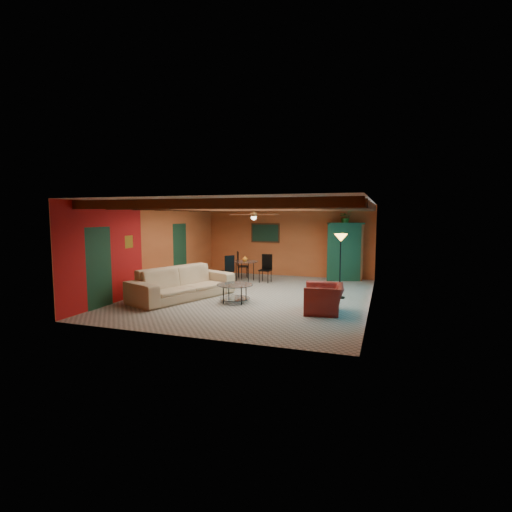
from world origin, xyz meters
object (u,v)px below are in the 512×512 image
(sofa, at_px, (183,283))
(vase, at_px, (245,251))
(dining_table, at_px, (245,267))
(armchair, at_px, (324,299))
(potted_plant, at_px, (346,217))
(armoire, at_px, (345,252))
(floor_lamp, at_px, (340,266))
(coffee_table, at_px, (235,293))

(sofa, xyz_separation_m, vase, (0.65, 3.28, 0.65))
(dining_table, bearing_deg, armchair, -46.70)
(armchair, relative_size, potted_plant, 2.06)
(dining_table, distance_m, potted_plant, 4.03)
(armoire, height_order, potted_plant, potted_plant)
(armoire, bearing_deg, armchair, -107.56)
(sofa, xyz_separation_m, floor_lamp, (4.19, 1.48, 0.48))
(coffee_table, bearing_deg, potted_plant, 62.52)
(armoire, bearing_deg, sofa, -148.47)
(armoire, height_order, floor_lamp, armoire)
(dining_table, distance_m, armoire, 3.65)
(sofa, height_order, floor_lamp, floor_lamp)
(armoire, distance_m, floor_lamp, 3.18)
(armchair, relative_size, vase, 5.33)
(armoire, distance_m, vase, 3.62)
(floor_lamp, bearing_deg, potted_plant, 93.59)
(dining_table, xyz_separation_m, vase, (0.00, 0.00, 0.59))
(sofa, distance_m, potted_plant, 6.40)
(sofa, height_order, armoire, armoire)
(potted_plant, relative_size, vase, 2.59)
(sofa, bearing_deg, floor_lamp, -48.59)
(armoire, relative_size, floor_lamp, 1.10)
(sofa, height_order, armchair, sofa)
(dining_table, bearing_deg, floor_lamp, -26.87)
(armchair, height_order, dining_table, dining_table)
(armchair, xyz_separation_m, vase, (-3.37, 3.57, 0.75))
(armoire, xyz_separation_m, vase, (-3.34, -1.38, 0.08))
(coffee_table, distance_m, floor_lamp, 3.07)
(sofa, distance_m, dining_table, 3.34)
(armoire, bearing_deg, coffee_table, -135.36)
(sofa, bearing_deg, dining_table, 10.68)
(coffee_table, distance_m, potted_plant, 5.61)
(armoire, height_order, vase, armoire)
(armchair, xyz_separation_m, armoire, (-0.03, 4.96, 0.67))
(armchair, distance_m, armoire, 5.00)
(armchair, xyz_separation_m, dining_table, (-3.37, 3.57, 0.15))
(coffee_table, distance_m, vase, 3.49)
(armoire, bearing_deg, floor_lamp, -104.29)
(dining_table, bearing_deg, sofa, -101.24)
(floor_lamp, xyz_separation_m, potted_plant, (-0.20, 3.17, 1.35))
(armchair, xyz_separation_m, potted_plant, (-0.03, 4.96, 1.93))
(potted_plant, distance_m, vase, 3.80)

